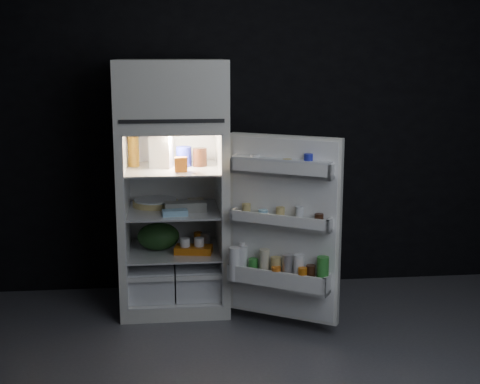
{
  "coord_description": "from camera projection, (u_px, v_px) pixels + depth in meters",
  "views": [
    {
      "loc": [
        -0.67,
        -3.4,
        1.82
      ],
      "look_at": [
        -0.19,
        1.0,
        0.9
      ],
      "focal_mm": 50.0,
      "sensor_mm": 36.0,
      "label": 1
    }
  ],
  "objects": [
    {
      "name": "small_can_red",
      "position": [
        198.0,
        238.0,
        4.97
      ],
      "size": [
        0.09,
        0.09,
        0.09
      ],
      "primitive_type": "cylinder",
      "rotation": [
        0.0,
        0.0,
        -0.4
      ],
      "color": "#C66311",
      "rests_on": "refrigerator"
    },
    {
      "name": "egg_carton",
      "position": [
        186.0,
        207.0,
        4.7
      ],
      "size": [
        0.3,
        0.12,
        0.07
      ],
      "primitive_type": "cube",
      "rotation": [
        0.0,
        0.0,
        0.05
      ],
      "color": "gray",
      "rests_on": "refrigerator"
    },
    {
      "name": "mayo_jar",
      "position": [
        184.0,
        156.0,
        4.79
      ],
      "size": [
        0.14,
        0.14,
        0.14
      ],
      "primitive_type": "cylinder",
      "rotation": [
        0.0,
        0.0,
        -0.3
      ],
      "color": "#1F27A9",
      "rests_on": "refrigerator"
    },
    {
      "name": "floor",
      "position": [
        293.0,
        384.0,
        3.75
      ],
      "size": [
        4.0,
        3.4,
        0.0
      ],
      "primitive_type": "cube",
      "color": "#58585E",
      "rests_on": "ground"
    },
    {
      "name": "small_can_silver",
      "position": [
        205.0,
        239.0,
        4.95
      ],
      "size": [
        0.08,
        0.08,
        0.09
      ],
      "primitive_type": "cylinder",
      "rotation": [
        0.0,
        0.0,
        0.08
      ],
      "color": "silver",
      "rests_on": "refrigerator"
    },
    {
      "name": "wall_front",
      "position": [
        415.0,
        230.0,
        1.82
      ],
      "size": [
        4.0,
        0.0,
        2.7
      ],
      "primitive_type": "cube",
      "color": "black",
      "rests_on": "ground"
    },
    {
      "name": "wall_back",
      "position": [
        255.0,
        116.0,
        5.13
      ],
      "size": [
        4.0,
        0.0,
        2.7
      ],
      "primitive_type": "cube",
      "color": "black",
      "rests_on": "ground"
    },
    {
      "name": "flat_package",
      "position": [
        175.0,
        213.0,
        4.59
      ],
      "size": [
        0.18,
        0.1,
        0.04
      ],
      "primitive_type": "cube",
      "rotation": [
        0.0,
        0.0,
        0.1
      ],
      "color": "#91C4E0",
      "rests_on": "refrigerator"
    },
    {
      "name": "produce_bag",
      "position": [
        158.0,
        236.0,
        4.82
      ],
      "size": [
        0.36,
        0.33,
        0.2
      ],
      "primitive_type": "ellipsoid",
      "rotation": [
        0.0,
        0.0,
        0.28
      ],
      "color": "#193815",
      "rests_on": "refrigerator"
    },
    {
      "name": "refrigerator",
      "position": [
        173.0,
        177.0,
        4.78
      ],
      "size": [
        0.76,
        0.71,
        1.78
      ],
      "color": "white",
      "rests_on": "ground"
    },
    {
      "name": "small_carton",
      "position": [
        181.0,
        164.0,
        4.57
      ],
      "size": [
        0.09,
        0.07,
        0.1
      ],
      "primitive_type": "cube",
      "rotation": [
        0.0,
        0.0,
        0.04
      ],
      "color": "#CA6317",
      "rests_on": "refrigerator"
    },
    {
      "name": "jam_jar",
      "position": [
        200.0,
        157.0,
        4.78
      ],
      "size": [
        0.12,
        0.12,
        0.13
      ],
      "primitive_type": "cylinder",
      "rotation": [
        0.0,
        0.0,
        -0.28
      ],
      "color": "#32190D",
      "rests_on": "refrigerator"
    },
    {
      "name": "yogurt_tray",
      "position": [
        194.0,
        250.0,
        4.75
      ],
      "size": [
        0.28,
        0.19,
        0.05
      ],
      "primitive_type": "cube",
      "rotation": [
        0.0,
        0.0,
        -0.18
      ],
      "color": "#C66311",
      "rests_on": "refrigerator"
    },
    {
      "name": "amber_bottle",
      "position": [
        133.0,
        151.0,
        4.77
      ],
      "size": [
        0.09,
        0.09,
        0.22
      ],
      "primitive_type": "cylinder",
      "rotation": [
        0.0,
        0.0,
        0.11
      ],
      "color": "#BD7F1E",
      "rests_on": "refrigerator"
    },
    {
      "name": "pie",
      "position": [
        155.0,
        203.0,
        4.88
      ],
      "size": [
        0.34,
        0.34,
        0.04
      ],
      "primitive_type": "cylinder",
      "rotation": [
        0.0,
        0.0,
        0.03
      ],
      "color": "tan",
      "rests_on": "refrigerator"
    },
    {
      "name": "wrapped_pkg",
      "position": [
        196.0,
        202.0,
        4.9
      ],
      "size": [
        0.12,
        0.1,
        0.05
      ],
      "primitive_type": "cube",
      "rotation": [
        0.0,
        0.0,
        0.09
      ],
      "color": "beige",
      "rests_on": "refrigerator"
    },
    {
      "name": "fridge_door",
      "position": [
        282.0,
        232.0,
        4.35
      ],
      "size": [
        0.71,
        0.54,
        1.22
      ],
      "color": "white",
      "rests_on": "ground"
    },
    {
      "name": "milk_jug",
      "position": [
        161.0,
        151.0,
        4.71
      ],
      "size": [
        0.17,
        0.17,
        0.24
      ],
      "primitive_type": "cube",
      "rotation": [
        0.0,
        0.0,
        -0.21
      ],
      "color": "white",
      "rests_on": "refrigerator"
    }
  ]
}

